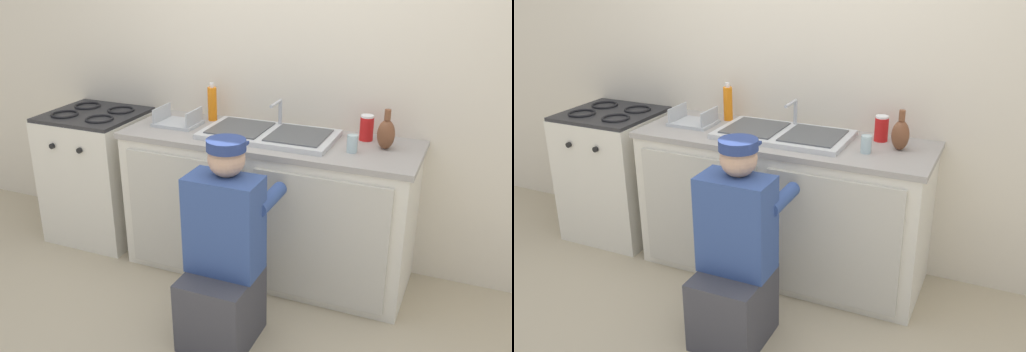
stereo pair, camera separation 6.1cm
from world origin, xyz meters
TOP-DOWN VIEW (x-y plane):
  - ground_plane at (0.00, 0.00)m, footprint 12.00×12.00m
  - back_wall at (0.00, 0.65)m, footprint 6.00×0.10m
  - counter_cabinet at (0.00, 0.29)m, footprint 1.78×0.62m
  - countertop at (0.00, 0.30)m, footprint 1.82×0.62m
  - sink_double_basin at (0.00, 0.30)m, footprint 0.80×0.44m
  - stove_range at (-1.30, 0.30)m, footprint 0.63×0.62m
  - plumber_person at (0.05, -0.44)m, footprint 0.42×0.61m
  - water_glass at (0.53, 0.22)m, footprint 0.06×0.06m
  - soda_cup_red at (0.55, 0.47)m, footprint 0.08×0.08m
  - vase_decorative at (0.69, 0.35)m, footprint 0.10×0.10m
  - dish_rack_tray at (-0.63, 0.30)m, footprint 0.28×0.22m
  - soap_bottle_orange at (-0.47, 0.49)m, footprint 0.06×0.06m

SIDE VIEW (x-z plane):
  - ground_plane at x=0.00m, z-range 0.00..0.00m
  - counter_cabinet at x=0.00m, z-range 0.00..0.87m
  - stove_range at x=-1.30m, z-range 0.00..0.93m
  - plumber_person at x=0.05m, z-range -0.09..1.01m
  - countertop at x=0.00m, z-range 0.87..0.91m
  - sink_double_basin at x=0.00m, z-range 0.83..1.02m
  - dish_rack_tray at x=-0.63m, z-range 0.88..0.99m
  - water_glass at x=0.53m, z-range 0.91..1.01m
  - soda_cup_red at x=0.55m, z-range 0.91..1.06m
  - vase_decorative at x=0.69m, z-range 0.88..1.11m
  - soap_bottle_orange at x=-0.47m, z-range 0.90..1.15m
  - back_wall at x=0.00m, z-range 0.00..2.50m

